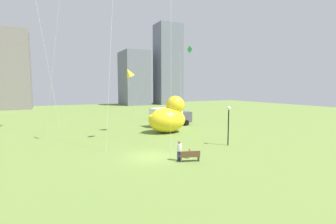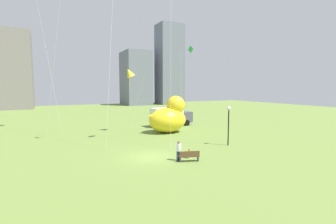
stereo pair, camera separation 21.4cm
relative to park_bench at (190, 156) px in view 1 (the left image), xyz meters
The scene contains 10 objects.
ground_plane 3.60m from the park_bench, 129.59° to the left, with size 140.00×140.00×0.00m, color olive.
park_bench is the anchor object (origin of this frame).
person_adult 1.00m from the park_bench, 134.95° to the left, with size 0.40×0.40×1.65m.
person_child 0.93m from the park_bench, 59.05° to the left, with size 0.22×0.22×0.88m.
giant_inflatable_duck 13.31m from the park_bench, 70.69° to the left, with size 5.90×3.79×4.89m.
lamppost 7.67m from the park_bench, 25.06° to the left, with size 0.42×0.42×4.09m.
box_truck 18.61m from the park_bench, 67.71° to the left, with size 6.77×2.97×2.85m.
city_skyline 66.23m from the park_bench, 93.33° to the left, with size 81.13×14.22×27.96m.
kite_yellow 16.68m from the park_bench, 90.89° to the left, with size 2.96×2.78×8.66m.
kite_green 25.95m from the park_bench, 58.84° to the left, with size 2.32×2.87×13.09m.
Camera 1 is at (-8.14, -19.42, 6.04)m, focal length 26.40 mm.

